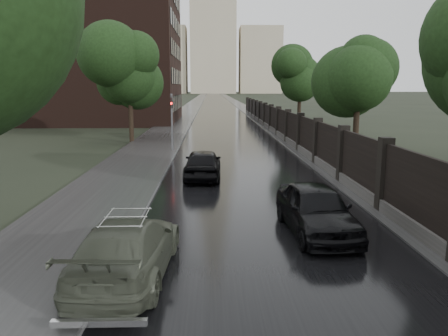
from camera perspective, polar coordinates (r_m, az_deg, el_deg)
road at (r=195.21m, az=-1.23°, el=9.25°), size 8.00×420.00×0.02m
sidewalk_left at (r=195.25m, az=-3.02°, el=9.26°), size 4.00×420.00×0.16m
verge_right at (r=195.33m, az=0.40°, el=9.26°), size 3.00×420.00×0.08m
fence_right at (r=37.83m, az=7.79°, el=5.23°), size 0.45×75.72×2.70m
tree_left_far at (r=35.74m, az=-12.25°, el=11.58°), size 4.25×4.25×7.39m
tree_right_b at (r=28.64m, az=17.17°, el=11.08°), size 4.08×4.08×7.01m
tree_right_c at (r=46.06m, az=9.89°, el=11.02°), size 4.08×4.08×7.01m
traffic_light at (r=30.34m, az=-6.83°, el=6.59°), size 0.16×0.32×4.00m
brick_building at (r=59.71m, az=-18.29°, el=15.37°), size 24.00×18.00×20.00m
stalinist_tower at (r=307.03m, az=-1.44°, el=16.90°), size 92.00×30.00×159.00m
volga_sedan at (r=10.70m, az=-12.55°, el=-10.18°), size 2.27×5.03×1.43m
hatchback_left at (r=21.44m, az=-2.80°, el=0.57°), size 1.89×4.41×1.48m
car_right_near at (r=13.71m, az=11.93°, el=-5.28°), size 2.11×4.63×1.54m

